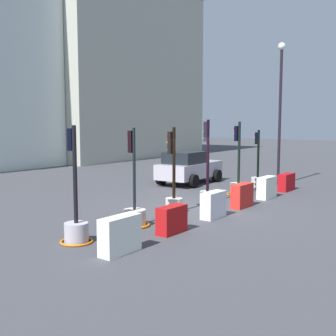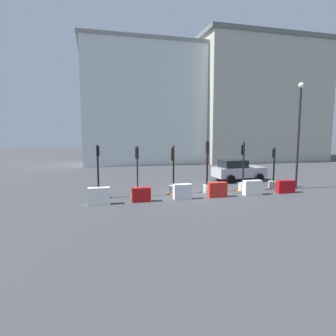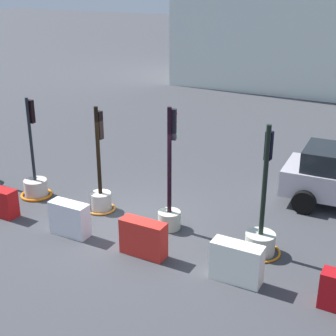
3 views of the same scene
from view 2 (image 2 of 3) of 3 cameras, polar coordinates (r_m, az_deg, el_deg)
name	(u,v)px [view 2 (image 2 of 3)]	position (r m, az deg, el deg)	size (l,w,h in m)	color
ground_plane	(193,194)	(17.68, 4.90, -5.06)	(120.00, 120.00, 0.00)	#3E3F44
traffic_light_0	(99,189)	(16.85, -13.45, -4.03)	(0.85, 0.85, 2.99)	#ADA7B1
traffic_light_1	(138,189)	(16.97, -5.98, -4.11)	(0.91, 0.91, 2.91)	beige
traffic_light_2	(173,184)	(17.51, 1.06, -3.24)	(0.79, 0.79, 2.90)	beige
traffic_light_3	(207,181)	(18.11, 7.64, -2.51)	(0.57, 0.57, 3.16)	beige
traffic_light_4	(243,183)	(19.09, 14.45, -2.92)	(0.98, 0.98, 3.09)	beige
traffic_light_5	(273,181)	(20.43, 19.94, -2.36)	(0.62, 0.62, 2.70)	#B8B6AA
construction_barrier_0	(99,196)	(15.37, -13.37, -5.37)	(1.11, 0.41, 0.89)	white
construction_barrier_1	(141,195)	(15.64, -5.29, -5.23)	(1.00, 0.41, 0.76)	#B41214
construction_barrier_2	(182,192)	(16.16, 2.85, -4.65)	(1.01, 0.42, 0.85)	silver
construction_barrier_3	(217,190)	(16.90, 9.63, -4.21)	(1.09, 0.41, 0.86)	red
construction_barrier_4	(252,188)	(17.93, 16.21, -3.72)	(1.09, 0.42, 0.87)	white
construction_barrier_5	(285,187)	(19.21, 22.01, -3.41)	(1.13, 0.41, 0.77)	#B20F15
car_silver_hatchback	(237,170)	(22.75, 13.46, -0.44)	(3.92, 2.21, 1.62)	#B6AFBA
building_main_facade	(143,104)	(35.57, -4.97, 12.34)	(14.61, 6.66, 13.95)	silver
building_corner_block	(256,102)	(41.09, 16.93, 12.34)	(16.93, 9.48, 15.36)	#AFB09E
street_lamp_post	(299,124)	(20.64, 24.31, 7.88)	(0.36, 0.36, 6.82)	black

